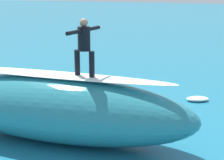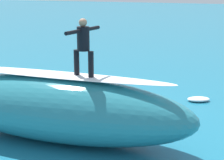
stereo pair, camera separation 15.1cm
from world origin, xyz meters
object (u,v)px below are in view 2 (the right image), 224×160
at_px(surfboard_paddling, 133,104).
at_px(surfer_paddling, 129,100).
at_px(surfboard_riding, 84,77).
at_px(surfer_riding, 83,43).

distance_m(surfboard_paddling, surfer_paddling, 0.22).
xyz_separation_m(surfboard_riding, surfer_paddling, (-0.34, -3.60, -1.70)).
relative_size(surfboard_paddling, surfer_paddling, 1.34).
relative_size(surfer_riding, surfer_paddling, 0.92).
height_order(surfer_riding, surfer_paddling, surfer_riding).
relative_size(surfer_riding, surfboard_paddling, 0.69).
relative_size(surfboard_riding, surfer_riding, 1.31).
bearing_deg(surfer_riding, surfer_paddling, -81.57).
relative_size(surfboard_riding, surfboard_paddling, 0.91).
bearing_deg(surfer_paddling, surfboard_riding, -119.60).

